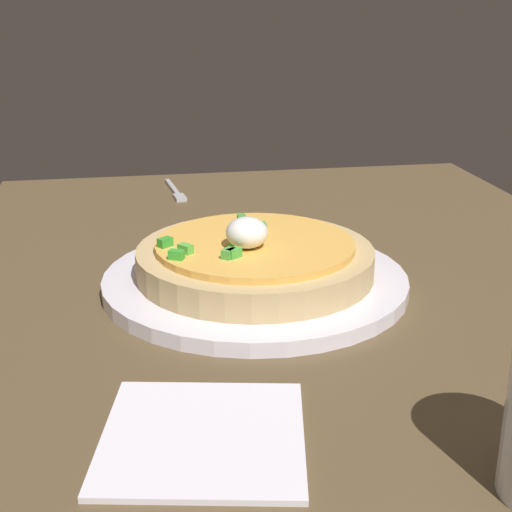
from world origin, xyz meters
TOP-DOWN VIEW (x-y plane):
  - dining_table at (0.00, 0.00)cm, footprint 92.66×69.49cm
  - plate at (0.48, -5.31)cm, footprint 28.30×28.30cm
  - pizza at (0.51, -5.35)cm, footprint 21.91×21.91cm
  - fork at (-35.14, -10.32)cm, footprint 11.11×2.30cm
  - napkin at (23.72, -12.68)cm, footprint 14.69×14.69cm

SIDE VIEW (x-z plane):
  - dining_table at x=0.00cm, z-range 0.00..2.29cm
  - napkin at x=23.72cm, z-range 2.29..2.69cm
  - fork at x=-35.14cm, z-range 2.29..2.79cm
  - plate at x=0.48cm, z-range 2.29..3.63cm
  - pizza at x=0.51cm, z-range 2.25..8.28cm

